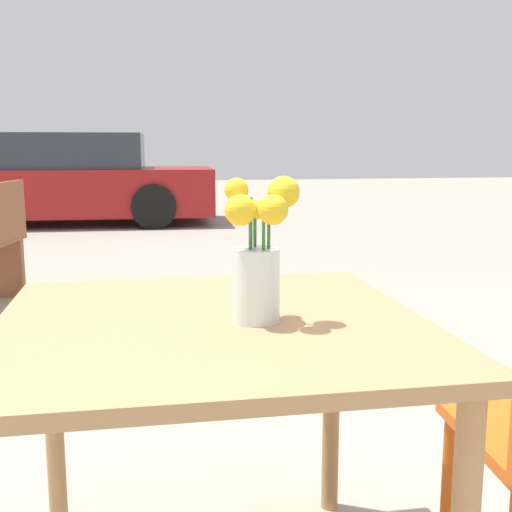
{
  "coord_description": "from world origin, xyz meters",
  "views": [
    {
      "loc": [
        -0.17,
        -1.33,
        1.08
      ],
      "look_at": [
        0.09,
        -0.04,
        0.85
      ],
      "focal_mm": 45.0,
      "sensor_mm": 36.0,
      "label": 1
    }
  ],
  "objects": [
    {
      "name": "table_front",
      "position": [
        0.0,
        0.0,
        0.62
      ],
      "size": [
        0.93,
        0.93,
        0.71
      ],
      "color": "tan",
      "rests_on": "ground_plane"
    },
    {
      "name": "flower_vase",
      "position": [
        0.09,
        -0.04,
        0.84
      ],
      "size": [
        0.16,
        0.16,
        0.31
      ],
      "color": "silver",
      "rests_on": "table_front"
    },
    {
      "name": "parked_car",
      "position": [
        -1.11,
        8.19,
        0.61
      ],
      "size": [
        4.43,
        1.97,
        1.27
      ],
      "color": "maroon",
      "rests_on": "ground_plane"
    }
  ]
}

